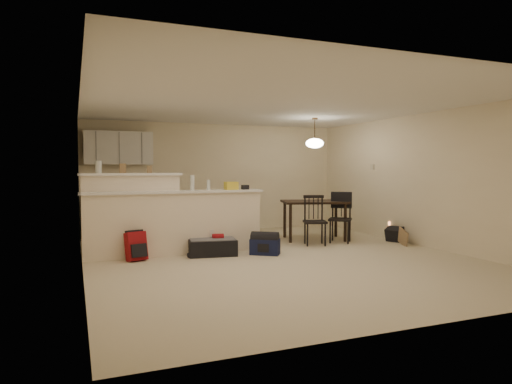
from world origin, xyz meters
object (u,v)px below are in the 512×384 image
pendant_lamp (315,143)px  red_backpack (136,246)px  dining_chair_far (340,218)px  suitcase (212,247)px  dining_table (314,205)px  dining_chair_near (315,220)px  navy_duffel (265,247)px  black_daypack (395,235)px

pendant_lamp → red_backpack: (-3.69, -0.84, -1.76)m
dining_chair_far → suitcase: bearing=-134.2°
suitcase → dining_chair_far: bearing=15.4°
dining_table → dining_chair_far: size_ratio=1.51×
pendant_lamp → dining_chair_near: bearing=-117.7°
navy_duffel → pendant_lamp: bearing=70.5°
dining_chair_near → black_daypack: bearing=10.2°
pendant_lamp → red_backpack: bearing=-167.2°
pendant_lamp → black_daypack: size_ratio=1.92×
dining_chair_near → suitcase: size_ratio=1.20×
dining_chair_far → navy_duffel: bearing=-122.8°
dining_chair_near → suitcase: dining_chair_near is taller
dining_chair_far → black_daypack: (1.06, -0.35, -0.35)m
suitcase → red_backpack: bearing=-171.4°
dining_chair_far → red_backpack: dining_chair_far is taller
pendant_lamp → suitcase: 3.17m
pendant_lamp → dining_chair_near: 1.66m
dining_table → black_daypack: size_ratio=4.56×
dining_table → red_backpack: size_ratio=3.22×
dining_table → navy_duffel: dining_table is taller
pendant_lamp → dining_chair_near: (-0.32, -0.60, -1.52)m
dining_chair_far → navy_duffel: size_ratio=1.99×
pendant_lamp → dining_chair_far: (0.30, -0.51, -1.50)m
suitcase → navy_duffel: (0.85, -0.29, -0.00)m
black_daypack → dining_chair_far: bearing=44.5°
dining_chair_far → red_backpack: 4.01m
pendant_lamp → navy_duffel: size_ratio=1.27×
dining_chair_near → dining_chair_far: size_ratio=0.97×
dining_chair_far → black_daypack: 1.17m
dining_chair_near → navy_duffel: 1.41m
pendant_lamp → dining_chair_far: bearing=-59.6°
dining_table → pendant_lamp: size_ratio=2.37×
pendant_lamp → suitcase: bearing=-160.9°
dining_table → suitcase: 2.63m
pendant_lamp → dining_chair_near: size_ratio=0.65×
dining_chair_far → navy_duffel: 2.01m
red_backpack → navy_duffel: red_backpack is taller
black_daypack → navy_duffel: bearing=67.9°
suitcase → red_backpack: (-1.26, 0.00, 0.09)m
dining_table → pendant_lamp: pendant_lamp is taller
navy_duffel → black_daypack: bearing=40.1°
dining_chair_near → navy_duffel: dining_chair_near is taller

